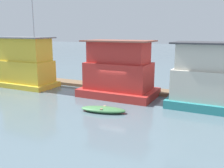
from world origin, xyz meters
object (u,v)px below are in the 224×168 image
object	(u,v)px
houseboat_yellow	(26,64)
mooring_post_near_left	(171,92)
houseboat_red	(119,72)
houseboat_teal	(220,79)
dinghy_green	(103,109)

from	to	relation	value
houseboat_yellow	mooring_post_near_left	world-z (taller)	houseboat_yellow
houseboat_yellow	mooring_post_near_left	xyz separation A→B (m)	(14.76, 1.88, -1.77)
houseboat_yellow	houseboat_red	xyz separation A→B (m)	(10.34, 0.64, -0.20)
houseboat_teal	mooring_post_near_left	bearing A→B (deg)	161.56
houseboat_teal	dinghy_green	xyz separation A→B (m)	(-7.24, -4.64, -2.06)
houseboat_yellow	mooring_post_near_left	bearing A→B (deg)	7.26
houseboat_teal	dinghy_green	size ratio (longest dim) A/B	2.09
dinghy_green	mooring_post_near_left	world-z (taller)	mooring_post_near_left
houseboat_yellow	mooring_post_near_left	distance (m)	14.99
dinghy_green	mooring_post_near_left	distance (m)	6.86
houseboat_red	houseboat_teal	xyz separation A→B (m)	(8.20, -0.02, 0.08)
houseboat_yellow	houseboat_red	size ratio (longest dim) A/B	1.34
houseboat_red	dinghy_green	xyz separation A→B (m)	(0.96, -4.67, -1.98)
houseboat_yellow	houseboat_teal	world-z (taller)	houseboat_yellow
houseboat_teal	dinghy_green	bearing A→B (deg)	-147.32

